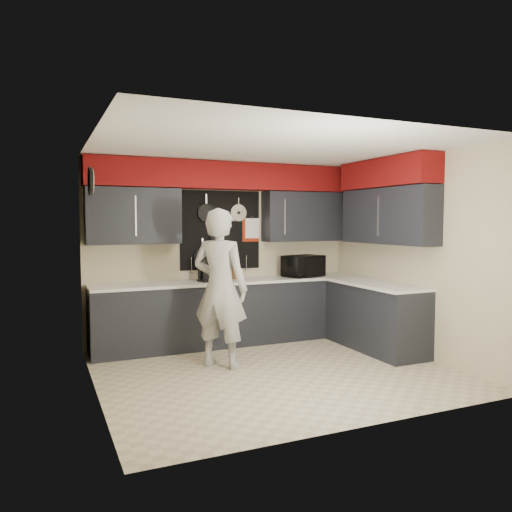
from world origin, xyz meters
name	(u,v)px	position (x,y,z in m)	size (l,w,h in m)	color
ground	(275,371)	(0.00, 0.00, 0.00)	(4.00, 4.00, 0.00)	beige
back_wall_assembly	(227,204)	(0.01, 1.60, 2.01)	(4.00, 0.36, 2.60)	beige
right_wall_assembly	(391,207)	(1.85, 0.26, 1.94)	(0.36, 3.50, 2.60)	beige
left_wall_assembly	(95,263)	(-1.99, 0.02, 1.33)	(0.05, 3.50, 2.60)	beige
base_cabinets	(271,313)	(0.49, 1.13, 0.46)	(3.95, 2.20, 0.92)	black
microwave	(303,266)	(1.15, 1.39, 1.08)	(0.58, 0.39, 0.32)	black
knife_block	(235,272)	(0.08, 1.50, 1.02)	(0.09, 0.09, 0.20)	#392312
utensil_crock	(220,274)	(-0.14, 1.51, 1.01)	(0.14, 0.14, 0.18)	white
coffee_maker	(205,270)	(-0.39, 1.40, 1.09)	(0.22, 0.25, 0.32)	black
person	(220,288)	(-0.53, 0.42, 0.95)	(0.70, 0.46, 1.91)	#A6A6A3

